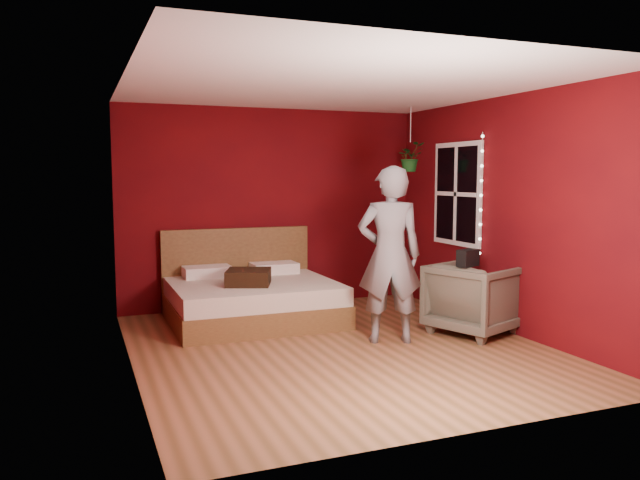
# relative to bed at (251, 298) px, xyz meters

# --- Properties ---
(floor) EXTENTS (4.50, 4.50, 0.00)m
(floor) POSITION_rel_bed_xyz_m (0.51, -1.48, -0.27)
(floor) COLOR #965E3C
(floor) RESTS_ON ground
(room_walls) EXTENTS (4.04, 4.54, 2.62)m
(room_walls) POSITION_rel_bed_xyz_m (0.51, -1.48, 1.40)
(room_walls) COLOR #620A0D
(room_walls) RESTS_ON ground
(window) EXTENTS (0.05, 0.97, 1.27)m
(window) POSITION_rel_bed_xyz_m (2.47, -0.58, 1.23)
(window) COLOR white
(window) RESTS_ON room_walls
(fairy_lights) EXTENTS (0.04, 0.04, 1.45)m
(fairy_lights) POSITION_rel_bed_xyz_m (2.45, -1.10, 1.23)
(fairy_lights) COLOR silver
(fairy_lights) RESTS_ON room_walls
(bed) EXTENTS (1.92, 1.63, 1.05)m
(bed) POSITION_rel_bed_xyz_m (0.00, 0.00, 0.00)
(bed) COLOR brown
(bed) RESTS_ON ground
(person) EXTENTS (0.77, 0.63, 1.83)m
(person) POSITION_rel_bed_xyz_m (1.08, -1.46, 0.64)
(person) COLOR slate
(person) RESTS_ON ground
(armchair) EXTENTS (1.10, 1.08, 0.78)m
(armchair) POSITION_rel_bed_xyz_m (2.11, -1.49, 0.11)
(armchair) COLOR #5A5647
(armchair) RESTS_ON ground
(handbag) EXTENTS (0.28, 0.21, 0.18)m
(handbag) POSITION_rel_bed_xyz_m (1.92, -1.63, 0.59)
(handbag) COLOR black
(handbag) RESTS_ON armchair
(throw_pillow) EXTENTS (0.63, 0.63, 0.17)m
(throw_pillow) POSITION_rel_bed_xyz_m (-0.09, -0.24, 0.29)
(throw_pillow) COLOR black
(throw_pillow) RESTS_ON bed
(hanging_plant) EXTENTS (0.36, 0.32, 0.83)m
(hanging_plant) POSITION_rel_bed_xyz_m (2.09, -0.09, 1.69)
(hanging_plant) COLOR silver
(hanging_plant) RESTS_ON room_walls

